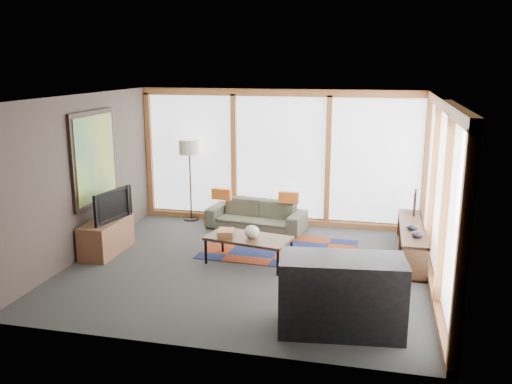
% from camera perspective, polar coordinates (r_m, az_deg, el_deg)
% --- Properties ---
extents(ground, '(5.50, 5.50, 0.00)m').
position_cam_1_polar(ground, '(8.45, -0.62, -7.90)').
color(ground, '#32312F').
rests_on(ground, ground).
extents(room_envelope, '(5.52, 5.02, 2.62)m').
position_cam_1_polar(room_envelope, '(8.46, 3.52, 2.98)').
color(room_envelope, '#40362E').
rests_on(room_envelope, ground).
extents(rug, '(2.56, 1.71, 0.01)m').
position_cam_1_polar(rug, '(9.21, 2.49, -6.03)').
color(rug, maroon).
rests_on(rug, ground).
extents(sofa, '(1.92, 0.96, 0.54)m').
position_cam_1_polar(sofa, '(10.24, 0.02, -2.44)').
color(sofa, '#393928').
rests_on(sofa, ground).
extents(pillow_left, '(0.39, 0.16, 0.21)m').
position_cam_1_polar(pillow_left, '(10.31, -3.63, -0.22)').
color(pillow_left, '#C96020').
rests_on(pillow_left, sofa).
extents(pillow_right, '(0.38, 0.11, 0.21)m').
position_cam_1_polar(pillow_right, '(10.06, 3.46, -0.57)').
color(pillow_right, '#C96020').
rests_on(pillow_right, sofa).
extents(floor_lamp, '(0.41, 0.41, 1.62)m').
position_cam_1_polar(floor_lamp, '(10.77, -6.93, 1.24)').
color(floor_lamp, black).
rests_on(floor_lamp, ground).
extents(coffee_table, '(1.40, 0.88, 0.43)m').
position_cam_1_polar(coffee_table, '(8.53, -0.78, -6.14)').
color(coffee_table, '#342312').
rests_on(coffee_table, ground).
extents(book_stack, '(0.29, 0.34, 0.10)m').
position_cam_1_polar(book_stack, '(8.51, -3.20, -4.32)').
color(book_stack, '#915A35').
rests_on(book_stack, coffee_table).
extents(vase, '(0.24, 0.24, 0.20)m').
position_cam_1_polar(vase, '(8.38, -0.44, -4.21)').
color(vase, beige).
rests_on(vase, coffee_table).
extents(bookshelf, '(0.38, 2.11, 0.53)m').
position_cam_1_polar(bookshelf, '(9.10, 16.02, -5.09)').
color(bookshelf, '#342312').
rests_on(bookshelf, ground).
extents(bowl_a, '(0.20, 0.20, 0.09)m').
position_cam_1_polar(bowl_a, '(8.48, 16.64, -4.27)').
color(bowl_a, black).
rests_on(bowl_a, bookshelf).
extents(bowl_b, '(0.19, 0.19, 0.09)m').
position_cam_1_polar(bowl_b, '(8.82, 16.10, -3.57)').
color(bowl_b, black).
rests_on(bowl_b, bookshelf).
extents(shelf_picture, '(0.07, 0.32, 0.41)m').
position_cam_1_polar(shelf_picture, '(9.71, 16.38, -1.04)').
color(shelf_picture, black).
rests_on(shelf_picture, bookshelf).
extents(tv_console, '(0.46, 1.11, 0.55)m').
position_cam_1_polar(tv_console, '(9.31, -15.45, -4.54)').
color(tv_console, brown).
rests_on(tv_console, ground).
extents(television, '(0.30, 0.90, 0.52)m').
position_cam_1_polar(television, '(9.17, -15.23, -1.32)').
color(television, black).
rests_on(television, tv_console).
extents(bar_counter, '(1.50, 0.83, 0.91)m').
position_cam_1_polar(bar_counter, '(6.47, 9.00, -10.65)').
color(bar_counter, black).
rests_on(bar_counter, ground).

